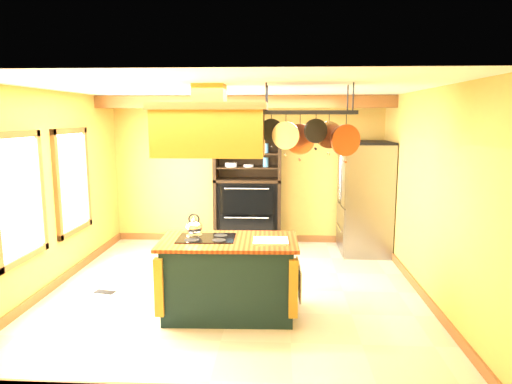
# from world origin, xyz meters

# --- Properties ---
(floor) EXTENTS (5.00, 5.00, 0.00)m
(floor) POSITION_xyz_m (0.00, 0.00, 0.00)
(floor) COLOR beige
(floor) RESTS_ON ground
(ceiling) EXTENTS (5.00, 5.00, 0.00)m
(ceiling) POSITION_xyz_m (0.00, 0.00, 2.70)
(ceiling) COLOR white
(ceiling) RESTS_ON wall_back
(wall_back) EXTENTS (5.00, 0.02, 2.70)m
(wall_back) POSITION_xyz_m (0.00, 2.50, 1.35)
(wall_back) COLOR gold
(wall_back) RESTS_ON floor
(wall_front) EXTENTS (5.00, 0.02, 2.70)m
(wall_front) POSITION_xyz_m (0.00, -2.50, 1.35)
(wall_front) COLOR gold
(wall_front) RESTS_ON floor
(wall_left) EXTENTS (0.02, 5.00, 2.70)m
(wall_left) POSITION_xyz_m (-2.50, 0.00, 1.35)
(wall_left) COLOR gold
(wall_left) RESTS_ON floor
(wall_right) EXTENTS (0.02, 5.00, 2.70)m
(wall_right) POSITION_xyz_m (2.50, 0.00, 1.35)
(wall_right) COLOR gold
(wall_right) RESTS_ON floor
(ceiling_beam) EXTENTS (5.00, 0.15, 0.20)m
(ceiling_beam) POSITION_xyz_m (0.00, 1.70, 2.59)
(ceiling_beam) COLOR brown
(ceiling_beam) RESTS_ON ceiling
(window_near) EXTENTS (0.06, 1.06, 1.56)m
(window_near) POSITION_xyz_m (-2.47, -0.80, 1.40)
(window_near) COLOR brown
(window_near) RESTS_ON wall_left
(window_far) EXTENTS (0.06, 1.06, 1.56)m
(window_far) POSITION_xyz_m (-2.47, 0.60, 1.40)
(window_far) COLOR brown
(window_far) RESTS_ON wall_left
(kitchen_island) EXTENTS (1.63, 0.94, 1.11)m
(kitchen_island) POSITION_xyz_m (0.01, -0.80, 0.47)
(kitchen_island) COLOR black
(kitchen_island) RESTS_ON floor
(range_hood) EXTENTS (1.30, 0.73, 0.80)m
(range_hood) POSITION_xyz_m (-0.18, -0.80, 2.23)
(range_hood) COLOR #A48A29
(range_hood) RESTS_ON ceiling
(pot_rack) EXTENTS (1.12, 0.51, 0.78)m
(pot_rack) POSITION_xyz_m (0.93, -0.80, 2.26)
(pot_rack) COLOR black
(pot_rack) RESTS_ON ceiling
(refrigerator) EXTENTS (0.82, 0.97, 1.89)m
(refrigerator) POSITION_xyz_m (2.07, 1.90, 0.92)
(refrigerator) COLOR gray
(refrigerator) RESTS_ON floor
(hutch) EXTENTS (1.21, 0.55, 2.15)m
(hutch) POSITION_xyz_m (0.02, 2.27, 0.84)
(hutch) COLOR black
(hutch) RESTS_ON floor
(floor_register) EXTENTS (0.30, 0.18, 0.01)m
(floor_register) POSITION_xyz_m (-1.75, -0.21, 0.01)
(floor_register) COLOR black
(floor_register) RESTS_ON floor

